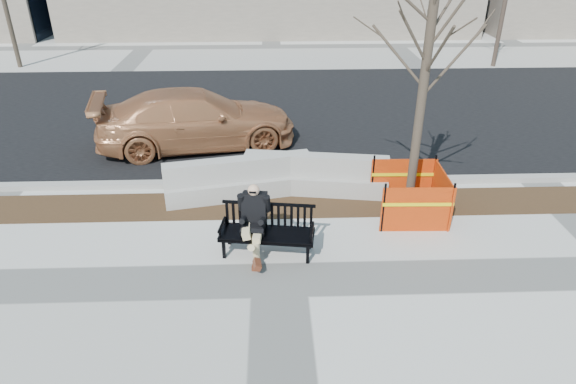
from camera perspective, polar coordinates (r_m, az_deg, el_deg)
name	(u,v)px	position (r m, az deg, el deg)	size (l,w,h in m)	color
ground	(279,280)	(8.72, -1.02, -9.86)	(120.00, 120.00, 0.00)	beige
mulch_strip	(277,205)	(10.89, -1.30, -1.43)	(40.00, 1.20, 0.02)	#47301C
asphalt_street	(273,111)	(16.57, -1.65, 9.13)	(60.00, 10.40, 0.01)	black
curb	(276,182)	(11.70, -1.38, 1.09)	(60.00, 0.25, 0.12)	#9E9B93
bench	(267,253)	(9.36, -2.33, -6.89)	(1.74, 0.62, 0.93)	black
seated_man	(255,251)	(9.43, -3.76, -6.63)	(0.57, 0.95, 1.33)	black
tree_fence	(407,214)	(10.83, 13.27, -2.44)	(2.09, 2.09, 5.23)	#ED440C
sedan	(199,145)	(14.09, -10.03, 5.21)	(2.13, 5.23, 1.52)	#AF6F45
jersey_barrier_left	(239,196)	(11.29, -5.52, -0.45)	(3.19, 0.64, 0.92)	#A7A39C
jersey_barrier_right	(316,191)	(11.44, 3.12, 0.06)	(3.16, 0.63, 0.91)	#A4A19A
far_tree_left	(20,67)	(24.84, -27.96, 12.36)	(2.08, 2.08, 5.60)	#473B2D
far_tree_right	(493,66)	(23.91, 22.12, 13.04)	(2.02, 2.02, 5.45)	#48392E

